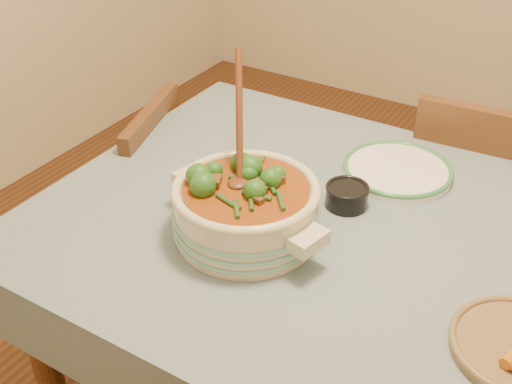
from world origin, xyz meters
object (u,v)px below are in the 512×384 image
chair_left (131,203)px  dining_table (391,279)px  stew_casserole (246,205)px  white_plate (397,170)px  chair_far (478,209)px  condiment_bowl (347,195)px

chair_left → dining_table: bearing=64.0°
stew_casserole → white_plate: 0.47m
chair_far → chair_left: bearing=23.5°
stew_casserole → condiment_bowl: stew_casserole is taller
dining_table → white_plate: bearing=110.7°
stew_casserole → dining_table: bearing=23.5°
stew_casserole → chair_left: size_ratio=0.51×
condiment_bowl → white_plate: bearing=75.1°
dining_table → chair_far: 0.66m
condiment_bowl → chair_left: same height
stew_casserole → chair_left: 0.77m
dining_table → stew_casserole: size_ratio=4.04×
stew_casserole → chair_far: stew_casserole is taller
white_plate → stew_casserole: bearing=-114.8°
white_plate → chair_far: bearing=64.8°
chair_far → chair_left: 1.10m
dining_table → condiment_bowl: condiment_bowl is taller
chair_far → chair_left: (-0.98, -0.50, -0.04)m
stew_casserole → condiment_bowl: 0.27m
white_plate → condiment_bowl: (-0.05, -0.20, 0.02)m
chair_far → stew_casserole: bearing=61.5°
white_plate → chair_far: chair_far is taller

